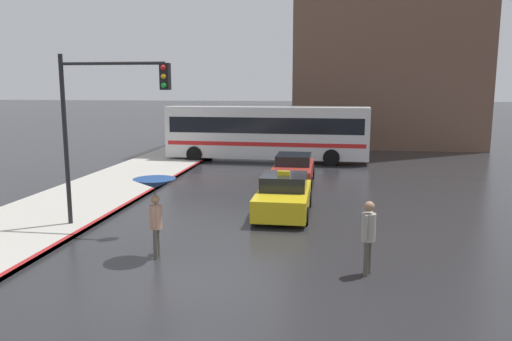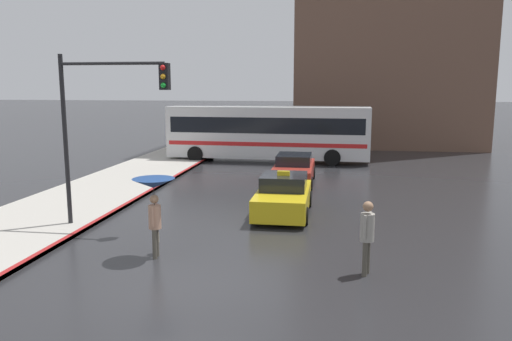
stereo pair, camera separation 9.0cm
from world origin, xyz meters
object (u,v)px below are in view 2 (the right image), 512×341
(taxi, at_px, (283,196))
(pedestrian_man, at_px, (367,231))
(sedan_red, at_px, (294,170))
(pedestrian_with_umbrella, at_px, (154,194))
(city_bus, at_px, (268,131))
(traffic_light, at_px, (106,109))

(taxi, distance_m, pedestrian_man, 6.17)
(taxi, xyz_separation_m, sedan_red, (-0.08, 5.86, -0.02))
(pedestrian_man, bearing_deg, pedestrian_with_umbrella, -73.50)
(city_bus, bearing_deg, pedestrian_with_umbrella, 179.67)
(sedan_red, bearing_deg, city_bus, -72.90)
(city_bus, height_order, pedestrian_with_umbrella, city_bus)
(pedestrian_man, relative_size, traffic_light, 0.33)
(taxi, relative_size, pedestrian_with_umbrella, 1.90)
(taxi, bearing_deg, city_bus, -80.18)
(taxi, height_order, pedestrian_with_umbrella, pedestrian_with_umbrella)
(city_bus, xyz_separation_m, pedestrian_with_umbrella, (-0.71, -17.96, -0.10))
(pedestrian_man, bearing_deg, traffic_light, -88.95)
(taxi, xyz_separation_m, pedestrian_man, (2.57, -5.59, 0.46))
(city_bus, distance_m, pedestrian_with_umbrella, 17.98)
(city_bus, height_order, traffic_light, traffic_light)
(pedestrian_man, bearing_deg, city_bus, -144.39)
(sedan_red, relative_size, traffic_light, 0.83)
(traffic_light, bearing_deg, city_bus, 78.71)
(sedan_red, xyz_separation_m, pedestrian_man, (2.65, -11.45, 0.47))
(traffic_light, bearing_deg, pedestrian_with_umbrella, -45.53)
(sedan_red, height_order, pedestrian_man, pedestrian_man)
(pedestrian_man, distance_m, traffic_light, 8.83)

